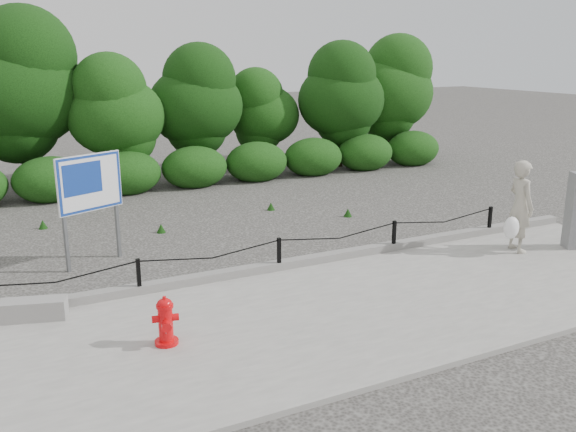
{
  "coord_description": "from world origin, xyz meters",
  "views": [
    {
      "loc": [
        -4.46,
        -9.26,
        3.87
      ],
      "look_at": [
        0.28,
        0.2,
        1.0
      ],
      "focal_mm": 38.0,
      "sensor_mm": 36.0,
      "label": 1
    }
  ],
  "objects_px": {
    "fire_hydrant": "(166,322)",
    "advertising_sign": "(90,188)",
    "pedestrian": "(520,208)",
    "concrete_block": "(33,309)"
  },
  "relations": [
    {
      "from": "concrete_block",
      "to": "advertising_sign",
      "type": "distance_m",
      "value": 2.87
    },
    {
      "from": "concrete_block",
      "to": "pedestrian",
      "type": "bearing_deg",
      "value": -5.54
    },
    {
      "from": "pedestrian",
      "to": "fire_hydrant",
      "type": "bearing_deg",
      "value": 107.69
    },
    {
      "from": "fire_hydrant",
      "to": "advertising_sign",
      "type": "relative_size",
      "value": 0.33
    },
    {
      "from": "fire_hydrant",
      "to": "pedestrian",
      "type": "xyz_separation_m",
      "value": [
        7.22,
        0.8,
        0.55
      ]
    },
    {
      "from": "fire_hydrant",
      "to": "advertising_sign",
      "type": "height_order",
      "value": "advertising_sign"
    },
    {
      "from": "concrete_block",
      "to": "advertising_sign",
      "type": "height_order",
      "value": "advertising_sign"
    },
    {
      "from": "pedestrian",
      "to": "advertising_sign",
      "type": "bearing_deg",
      "value": 78.84
    },
    {
      "from": "advertising_sign",
      "to": "pedestrian",
      "type": "bearing_deg",
      "value": -46.65
    },
    {
      "from": "pedestrian",
      "to": "concrete_block",
      "type": "height_order",
      "value": "pedestrian"
    }
  ]
}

